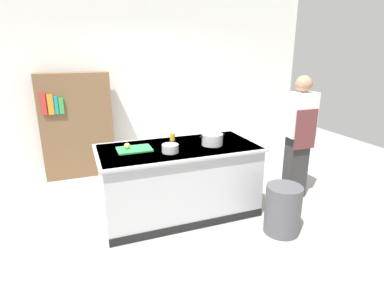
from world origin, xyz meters
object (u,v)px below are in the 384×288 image
juice_cup (172,137)px  trash_bin (283,209)px  mixing_bowl (170,148)px  person_chef (299,135)px  bookshelf (77,126)px  onion (127,146)px  stock_pot (212,139)px

juice_cup → trash_bin: size_ratio=0.17×
mixing_bowl → juice_cup: bearing=69.6°
person_chef → bookshelf: (-2.84, 1.93, -0.06)m
onion → person_chef: 2.32m
onion → bookshelf: (-0.52, 1.72, -0.10)m
mixing_bowl → person_chef: (1.86, 0.05, -0.03)m
mixing_bowl → juice_cup: juice_cup is taller
stock_pot → trash_bin: 1.17m
person_chef → bookshelf: person_chef is taller
stock_pot → person_chef: bearing=-2.4°
onion → person_chef: bearing=-5.0°
juice_cup → bookshelf: (-1.14, 1.52, -0.10)m
trash_bin → person_chef: 1.20m
juice_cup → trash_bin: bearing=-49.7°
stock_pot → mixing_bowl: bearing=-170.3°
trash_bin → bookshelf: 3.43m
stock_pot → onion: bearing=171.7°
stock_pot → bookshelf: bookshelf is taller
onion → trash_bin: (1.58, -0.92, -0.67)m
juice_cup → mixing_bowl: bearing=-110.4°
trash_bin → person_chef: person_chef is taller
juice_cup → person_chef: (1.69, -0.41, -0.04)m
bookshelf → onion: bearing=-73.1°
stock_pot → mixing_bowl: 0.59m
juice_cup → person_chef: person_chef is taller
juice_cup → person_chef: bearing=-13.6°
person_chef → bookshelf: size_ratio=1.01×
stock_pot → trash_bin: (0.55, -0.77, -0.68)m
mixing_bowl → juice_cup: (0.17, 0.45, 0.00)m
juice_cup → bookshelf: bookshelf is taller
onion → stock_pot: 1.04m
onion → juice_cup: 0.65m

